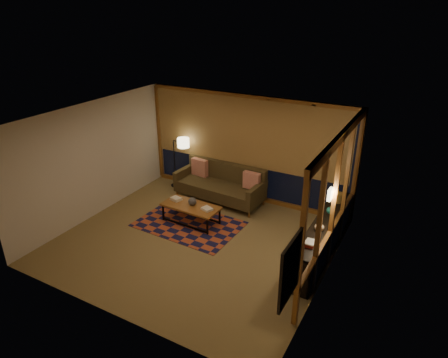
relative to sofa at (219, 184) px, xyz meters
The scene contains 21 objects.
floor 2.05m from the sofa, 75.56° to the right, with size 5.50×5.00×0.01m, color olive.
ceiling 3.00m from the sofa, 75.56° to the right, with size 5.50×5.00×0.01m, color white.
walls 2.18m from the sofa, 75.56° to the right, with size 5.51×5.01×2.70m.
window_wall_back 1.13m from the sofa, 45.14° to the left, with size 5.30×0.16×2.60m, color brown, non-canonical shape.
window_wall_right 3.56m from the sofa, 22.72° to the right, with size 0.16×3.70×2.60m, color brown, non-canonical shape.
wall_art 5.05m from the sofa, 49.69° to the right, with size 0.06×0.74×0.94m, color red, non-canonical shape.
wall_sconce 3.62m from the sofa, 25.40° to the right, with size 0.12×0.18×0.22m, color #FFEFB5, non-canonical shape.
sofa is the anchor object (origin of this frame).
pillow_left 0.78m from the sofa, 163.19° to the left, with size 0.46×0.15×0.46m, color red, non-canonical shape.
pillow_right 0.88m from the sofa, ahead, with size 0.43×0.14×0.43m, color red, non-canonical shape.
area_rug 1.48m from the sofa, 90.88° to the right, with size 2.32×1.55×0.01m, color #AE4A29.
coffee_table 1.32m from the sofa, 90.64° to the right, with size 1.34×0.61×0.45m, color brown, non-canonical shape.
book_stack_a 1.34m from the sofa, 110.32° to the right, with size 0.22×0.17×0.06m, color beige, non-canonical shape.
book_stack_b 1.38m from the sofa, 72.51° to the right, with size 0.25×0.20×0.05m, color beige, non-canonical shape.
ceramic_pot 1.27m from the sofa, 89.80° to the right, with size 0.19×0.19×0.19m, color black.
floor_lamp 1.55m from the sofa, behind, with size 0.48×0.32×1.45m, color black, non-canonical shape.
bookshelf 3.17m from the sofa, 19.49° to the right, with size 0.40×3.00×0.75m, color black, non-canonical shape.
basket 2.99m from the sofa, ahead, with size 0.25×0.25×0.19m, color olive.
teal_bowl 3.09m from the sofa, 13.45° to the right, with size 0.15×0.15×0.15m, color #1A685E.
vase 3.35m from the sofa, 26.09° to the right, with size 0.18×0.18×0.19m, color tan.
shelf_book_stack 3.62m from the sofa, 34.01° to the right, with size 0.17×0.24×0.07m, color beige, non-canonical shape.
Camera 1 is at (4.03, -6.07, 4.71)m, focal length 32.00 mm.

